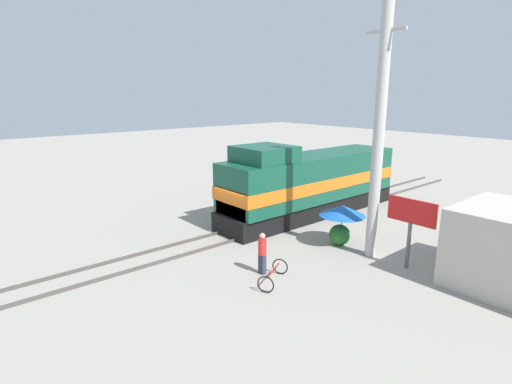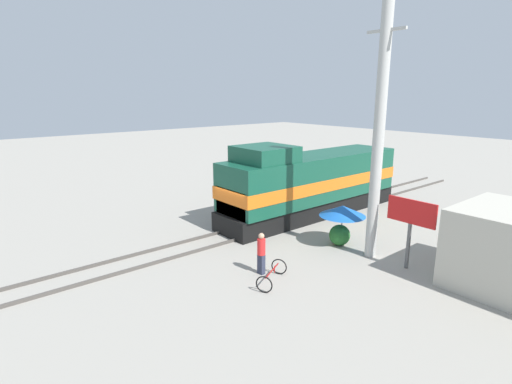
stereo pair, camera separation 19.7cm
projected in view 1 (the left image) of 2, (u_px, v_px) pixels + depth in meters
The scene contains 10 objects.
ground_plane at pixel (245, 232), 21.60m from camera, with size 120.00×120.00×0.00m, color gray.
rail_near at pixel (237, 228), 22.12m from camera, with size 0.08×41.99×0.15m, color #4C4742.
rail_far at pixel (254, 235), 21.05m from camera, with size 0.08×41.99×0.15m, color #4C4742.
locomotive at pixel (308, 183), 24.22m from camera, with size 3.05×13.09×4.57m.
utility_pole at pixel (379, 134), 17.21m from camera, with size 1.80×0.49×11.15m.
vendor_umbrella at pixel (343, 210), 19.42m from camera, with size 2.25×2.25×2.03m.
billboard_sign at pixel (411, 216), 16.71m from camera, with size 2.16×0.12×3.05m.
shrub_cluster at pixel (340, 235), 19.73m from camera, with size 1.04×1.04×1.04m, color #236028.
person_bystander at pixel (262, 252), 16.44m from camera, with size 0.34×0.34×1.79m.
bicycle at pixel (273, 275), 15.77m from camera, with size 1.43×1.88×0.68m.
Camera 1 is at (15.96, -12.77, 7.34)m, focal length 28.00 mm.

